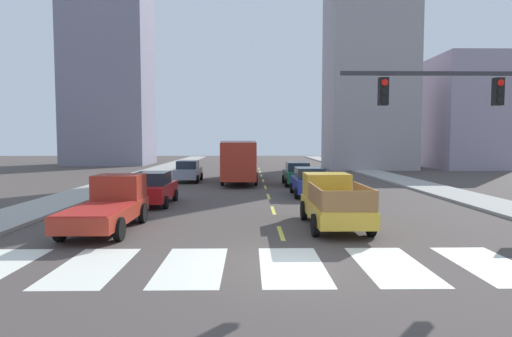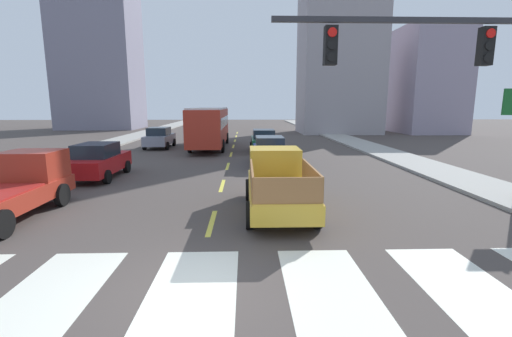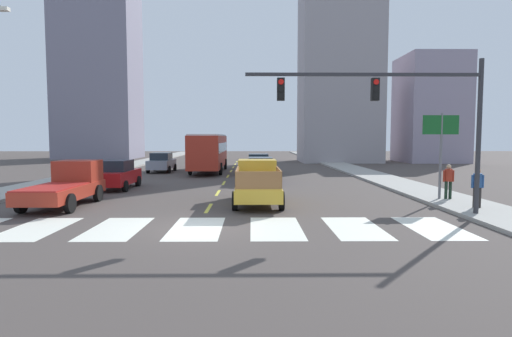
{
  "view_description": "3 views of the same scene",
  "coord_description": "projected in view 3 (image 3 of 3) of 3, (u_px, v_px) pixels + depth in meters",
  "views": [
    {
      "loc": [
        -1.14,
        -11.12,
        3.37
      ],
      "look_at": [
        -0.74,
        14.56,
        1.64
      ],
      "focal_mm": 29.66,
      "sensor_mm": 36.0,
      "label": 1
    },
    {
      "loc": [
        1.04,
        -6.27,
        3.55
      ],
      "look_at": [
        1.49,
        8.27,
        0.9
      ],
      "focal_mm": 24.57,
      "sensor_mm": 36.0,
      "label": 2
    },
    {
      "loc": [
        1.85,
        -13.87,
        3.05
      ],
      "look_at": [
        2.15,
        12.39,
        1.1
      ],
      "focal_mm": 29.24,
      "sensor_mm": 36.0,
      "label": 3
    }
  ],
  "objects": [
    {
      "name": "ground_plane",
      "position": [
        196.0,
        228.0,
        14.03
      ],
      "size": [
        160.0,
        160.0,
        0.0
      ],
      "primitive_type": "plane",
      "color": "#48403C"
    },
    {
      "name": "sidewalk_right",
      "position": [
        374.0,
        176.0,
        32.1
      ],
      "size": [
        2.96,
        110.0,
        0.15
      ],
      "primitive_type": "cube",
      "color": "#9D9B93",
      "rests_on": "ground"
    },
    {
      "name": "sidewalk_left",
      "position": [
        79.0,
        177.0,
        31.85
      ],
      "size": [
        2.96,
        110.0,
        0.15
      ],
      "primitive_type": "cube",
      "color": "#9D9B93",
      "rests_on": "ground"
    },
    {
      "name": "crosswalk_stripe_1",
      "position": [
        37.0,
        228.0,
        13.97
      ],
      "size": [
        1.71,
        3.66,
        0.01
      ],
      "primitive_type": "cube",
      "color": "silver",
      "rests_on": "ground"
    },
    {
      "name": "crosswalk_stripe_2",
      "position": [
        117.0,
        228.0,
        14.0
      ],
      "size": [
        1.71,
        3.66,
        0.01
      ],
      "primitive_type": "cube",
      "color": "silver",
      "rests_on": "ground"
    },
    {
      "name": "crosswalk_stripe_3",
      "position": [
        196.0,
        228.0,
        14.03
      ],
      "size": [
        1.71,
        3.66,
        0.01
      ],
      "primitive_type": "cube",
      "color": "silver",
      "rests_on": "ground"
    },
    {
      "name": "crosswalk_stripe_4",
      "position": [
        276.0,
        228.0,
        14.06
      ],
      "size": [
        1.71,
        3.66,
        0.01
      ],
      "primitive_type": "cube",
      "color": "silver",
      "rests_on": "ground"
    },
    {
      "name": "crosswalk_stripe_5",
      "position": [
        355.0,
        228.0,
        14.09
      ],
      "size": [
        1.71,
        3.66,
        0.01
      ],
      "primitive_type": "cube",
      "color": "silver",
      "rests_on": "ground"
    },
    {
      "name": "crosswalk_stripe_6",
      "position": [
        433.0,
        228.0,
        14.12
      ],
      "size": [
        1.71,
        3.66,
        0.01
      ],
      "primitive_type": "cube",
      "color": "silver",
      "rests_on": "ground"
    },
    {
      "name": "lane_dash_0",
      "position": [
        209.0,
        208.0,
        18.02
      ],
      "size": [
        0.16,
        2.4,
        0.01
      ],
      "primitive_type": "cube",
      "color": "#D8CB44",
      "rests_on": "ground"
    },
    {
      "name": "lane_dash_1",
      "position": [
        218.0,
        193.0,
        23.01
      ],
      "size": [
        0.16,
        2.4,
        0.01
      ],
      "primitive_type": "cube",
      "color": "#D8CB44",
      "rests_on": "ground"
    },
    {
      "name": "lane_dash_2",
      "position": [
        224.0,
        183.0,
        27.99
      ],
      "size": [
        0.16,
        2.4,
        0.01
      ],
      "primitive_type": "cube",
      "color": "#D8CB44",
      "rests_on": "ground"
    },
    {
      "name": "lane_dash_3",
      "position": [
        228.0,
        176.0,
        32.98
      ],
      "size": [
        0.16,
        2.4,
        0.01
      ],
      "primitive_type": "cube",
      "color": "#D8CB44",
      "rests_on": "ground"
    },
    {
      "name": "lane_dash_4",
      "position": [
        231.0,
        171.0,
        37.97
      ],
      "size": [
        0.16,
        2.4,
        0.01
      ],
      "primitive_type": "cube",
      "color": "#D8CB44",
      "rests_on": "ground"
    },
    {
      "name": "lane_dash_5",
      "position": [
        233.0,
        167.0,
        42.95
      ],
      "size": [
        0.16,
        2.4,
        0.01
      ],
      "primitive_type": "cube",
      "color": "#D8CB44",
      "rests_on": "ground"
    },
    {
      "name": "lane_dash_6",
      "position": [
        235.0,
        164.0,
        47.94
      ],
      "size": [
        0.16,
        2.4,
        0.01
      ],
      "primitive_type": "cube",
      "color": "#D8CB44",
      "rests_on": "ground"
    },
    {
      "name": "lane_dash_7",
      "position": [
        237.0,
        162.0,
        52.92
      ],
      "size": [
        0.16,
        2.4,
        0.01
      ],
      "primitive_type": "cube",
      "color": "#D8CB44",
      "rests_on": "ground"
    },
    {
      "name": "pickup_stakebed",
      "position": [
        257.0,
        183.0,
        19.41
      ],
      "size": [
        2.18,
        5.2,
        1.96
      ],
      "rotation": [
        0.0,
        0.0,
        -0.01
      ],
      "color": "gold",
      "rests_on": "ground"
    },
    {
      "name": "pickup_dark",
      "position": [
        67.0,
        185.0,
        18.82
      ],
      "size": [
        2.18,
        5.2,
        1.96
      ],
      "rotation": [
        0.0,
        0.0,
        0.0
      ],
      "color": "#A12D1D",
      "rests_on": "ground"
    },
    {
      "name": "city_bus",
      "position": [
        209.0,
        150.0,
        36.8
      ],
      "size": [
        2.72,
        10.8,
        3.32
      ],
      "rotation": [
        0.0,
        0.0,
        0.01
      ],
      "color": "#B12D1E",
      "rests_on": "ground"
    },
    {
      "name": "sedan_mid",
      "position": [
        260.0,
        170.0,
        28.24
      ],
      "size": [
        2.02,
        4.4,
        1.72
      ],
      "rotation": [
        0.0,
        0.0,
        -0.01
      ],
      "color": "navy",
      "rests_on": "ground"
    },
    {
      "name": "sedan_far",
      "position": [
        116.0,
        175.0,
        24.72
      ],
      "size": [
        2.02,
        4.4,
        1.72
      ],
      "rotation": [
        0.0,
        0.0,
        -0.05
      ],
      "color": "#B51619",
      "rests_on": "ground"
    },
    {
      "name": "sedan_near_right",
      "position": [
        258.0,
        164.0,
        34.23
      ],
      "size": [
        2.02,
        4.4,
        1.72
      ],
      "rotation": [
        0.0,
        0.0,
        0.03
      ],
      "color": "#1C5A35",
      "rests_on": "ground"
    },
    {
      "name": "sedan_near_left",
      "position": [
        162.0,
        162.0,
        36.96
      ],
      "size": [
        2.02,
        4.4,
        1.72
      ],
      "rotation": [
        0.0,
        0.0,
        0.01
      ],
      "color": "gray",
      "rests_on": "ground"
    },
    {
      "name": "traffic_signal_gantry",
      "position": [
        405.0,
        107.0,
        15.65
      ],
      "size": [
        8.93,
        0.27,
        6.0
      ],
      "color": "#2D2D33",
      "rests_on": "ground"
    },
    {
      "name": "direction_sign_green",
      "position": [
        441.0,
        138.0,
        19.64
      ],
      "size": [
        1.7,
        0.12,
        4.2
      ],
      "color": "slate",
      "rests_on": "ground"
    },
    {
      "name": "pedestrian_waiting",
      "position": [
        448.0,
        179.0,
        19.67
      ],
      "size": [
        0.53,
        0.34,
        1.64
      ],
      "rotation": [
        0.0,
        0.0,
        -0.33
      ],
      "color": "#1A2D1F",
      "rests_on": "sidewalk_right"
    },
    {
      "name": "pedestrian_walking",
      "position": [
        477.0,
        184.0,
        17.23
      ],
      "size": [
        0.53,
        0.34,
        1.64
      ],
      "rotation": [
        0.0,
        0.0,
        -1.48
      ],
      "color": "#2B2726",
      "rests_on": "sidewalk_right"
    },
    {
      "name": "tower_tall_centre",
      "position": [
        98.0,
        69.0,
        60.7
      ],
      "size": [
        10.94,
        8.47,
        25.97
      ],
      "primitive_type": "cube",
      "color": "gray",
      "rests_on": "ground"
    },
    {
      "name": "block_mid_left",
      "position": [
        430.0,
        109.0,
        52.11
      ],
      "size": [
        7.2,
        7.87,
        13.19
      ],
      "primitive_type": "cube",
      "color": "#978B9F",
      "rests_on": "ground"
    },
    {
      "name": "block_mid_right",
      "position": [
        340.0,
        49.0,
        51.76
      ],
      "size": [
        9.64,
        7.68,
        28.15
      ],
      "primitive_type": "cube",
      "color": "#999297",
      "rests_on": "ground"
    }
  ]
}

